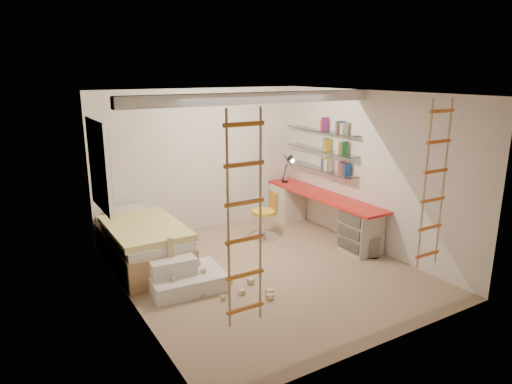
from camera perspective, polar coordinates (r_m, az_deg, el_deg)
floor at (r=6.92m, az=1.29°, el=-9.80°), size 4.50×4.50×0.00m
ceiling_beam at (r=6.55m, az=0.00°, el=11.66°), size 4.00×0.18×0.16m
window_frame at (r=7.08m, az=-19.03°, el=3.17°), size 0.06×1.15×1.35m
window_blind at (r=7.09m, az=-18.72°, el=3.21°), size 0.02×1.00×1.20m
rope_ladder_left at (r=4.32m, az=-1.43°, el=-3.68°), size 0.41×0.04×2.13m
rope_ladder_right at (r=6.06m, az=21.38°, el=0.74°), size 0.41×0.04×2.13m
waste_bin at (r=7.60m, az=14.29°, el=-6.69°), size 0.25×0.25×0.31m
desk at (r=8.37m, az=8.15°, el=-2.54°), size 0.56×2.80×0.75m
shelves at (r=8.41m, az=8.09°, el=5.24°), size 0.25×1.80×0.71m
bed at (r=7.27m, az=-13.97°, el=-6.19°), size 1.02×2.00×0.69m
task_lamp at (r=8.90m, az=4.22°, el=3.50°), size 0.14×0.36×0.57m
swivel_chair at (r=8.09m, az=1.19°, el=-3.71°), size 0.60×0.60×0.84m
play_platform at (r=6.45m, az=-9.26°, el=-10.24°), size 1.06×0.85×0.45m
toy_blocks at (r=6.28m, az=-5.02°, el=-10.56°), size 1.16×1.09×0.72m
books at (r=8.40m, az=8.12°, el=6.02°), size 0.14×0.70×0.92m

